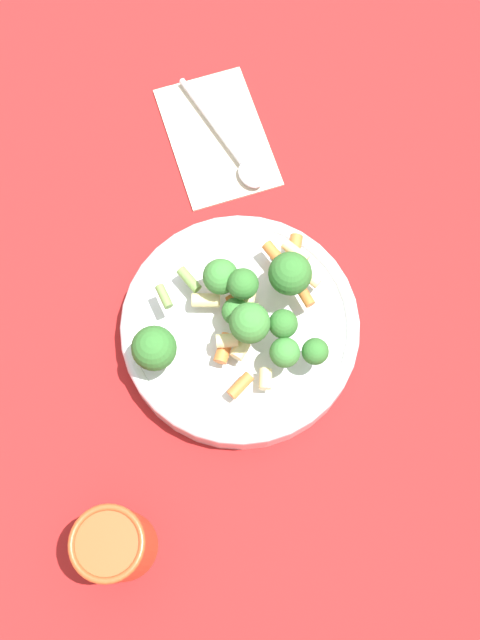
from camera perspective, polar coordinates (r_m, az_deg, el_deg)
ground_plane at (r=0.80m, az=-0.00°, el=-1.07°), size 3.00×3.00×0.00m
bowl at (r=0.78m, az=-0.00°, el=-0.62°), size 0.25×0.25×0.04m
pasta_salad at (r=0.73m, az=0.28°, el=0.86°), size 0.17×0.22×0.07m
cup at (r=0.72m, az=-9.45°, el=-16.54°), size 0.07×0.07×0.11m
napkin at (r=0.90m, az=-1.75°, el=13.82°), size 0.20×0.18×0.01m
spoon at (r=0.88m, az=-0.42°, el=12.65°), size 0.17×0.06×0.01m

